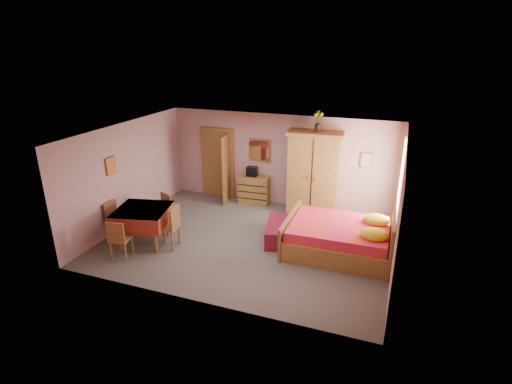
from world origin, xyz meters
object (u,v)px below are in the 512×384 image
at_px(wardrobe, 313,174).
at_px(chair_west, 118,220).
at_px(wall_mirror, 257,150).
at_px(floor_lamp, 292,177).
at_px(dining_table, 144,226).
at_px(bed, 339,229).
at_px(stereo, 252,171).
at_px(bench, 277,231).
at_px(chair_north, 160,213).
at_px(chair_south, 121,238).
at_px(chest_of_drawers, 254,190).
at_px(chair_east, 167,227).
at_px(sunflower_vase, 318,121).

xyz_separation_m(wardrobe, chair_west, (-4.02, -3.05, -0.69)).
height_order(wall_mirror, floor_lamp, wall_mirror).
bearing_deg(dining_table, floor_lamp, 50.36).
relative_size(wardrobe, dining_table, 1.95).
xyz_separation_m(floor_lamp, bed, (1.67, -2.06, -0.39)).
distance_m(wall_mirror, chair_west, 4.23).
distance_m(wall_mirror, stereo, 0.63).
distance_m(bench, chair_north, 2.92).
relative_size(stereo, wardrobe, 0.13).
bearing_deg(chair_west, wall_mirror, 145.38).
xyz_separation_m(chair_south, chair_north, (0.07, 1.44, 0.01)).
xyz_separation_m(wardrobe, chair_south, (-3.36, -3.80, -0.68)).
distance_m(chest_of_drawers, bed, 3.44).
bearing_deg(wall_mirror, chair_east, -100.49).
relative_size(stereo, floor_lamp, 0.16).
bearing_deg(chair_south, bed, 13.02).
relative_size(chest_of_drawers, chair_south, 0.97).
height_order(stereo, wardrobe, wardrobe).
bearing_deg(chair_south, chair_east, 36.10).
bearing_deg(wall_mirror, chair_south, -106.82).
relative_size(chest_of_drawers, bench, 0.68).
distance_m(floor_lamp, sunflower_vase, 1.75).
distance_m(wardrobe, dining_table, 4.55).
xyz_separation_m(chest_of_drawers, bed, (2.77, -2.04, 0.13)).
bearing_deg(floor_lamp, dining_table, -129.64).
height_order(bench, chair_west, chair_west).
bearing_deg(bench, chair_south, -146.27).
bearing_deg(dining_table, sunflower_vase, 42.64).
distance_m(dining_table, chair_north, 0.70).
bearing_deg(floor_lamp, sunflower_vase, -10.96).
xyz_separation_m(wall_mirror, wardrobe, (1.73, -0.32, -0.42)).
xyz_separation_m(bench, chair_east, (-2.23, -1.22, 0.29)).
distance_m(dining_table, chair_east, 0.63).
bearing_deg(sunflower_vase, chest_of_drawers, 176.38).
relative_size(wardrobe, chair_south, 2.52).
distance_m(stereo, chair_north, 2.92).
bearing_deg(floor_lamp, chair_north, -136.81).
height_order(chest_of_drawers, wardrobe, wardrobe).
bearing_deg(bench, wardrobe, 77.04).
relative_size(chair_west, chair_east, 0.88).
height_order(dining_table, chair_west, chair_west).
xyz_separation_m(chest_of_drawers, chair_west, (-2.30, -3.17, 0.04)).
distance_m(wall_mirror, chair_east, 3.66).
bearing_deg(chest_of_drawers, wardrobe, -7.73).
distance_m(chair_south, chair_west, 1.00).
height_order(stereo, bench, stereo).
height_order(stereo, chair_south, stereo).
relative_size(floor_lamp, bed, 0.80).
relative_size(bed, chair_north, 2.53).
relative_size(sunflower_vase, chair_south, 0.61).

